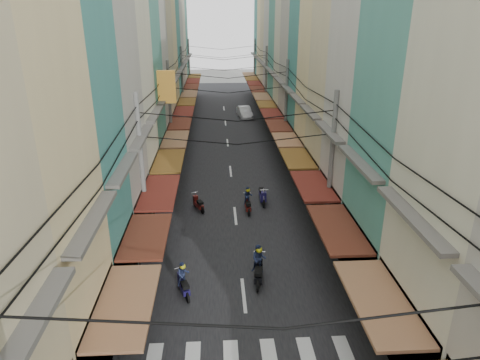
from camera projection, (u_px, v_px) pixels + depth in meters
name	position (u px, v px, depth m)	size (l,w,h in m)	color
ground	(241.00, 270.00, 20.87)	(160.00, 160.00, 0.00)	slate
road	(228.00, 149.00, 39.46)	(10.00, 80.00, 0.02)	black
sidewalk_left	(157.00, 150.00, 39.11)	(3.00, 80.00, 0.06)	gray
sidewalk_right	(298.00, 148.00, 39.80)	(3.00, 80.00, 0.06)	gray
building_row_left	(124.00, 40.00, 32.28)	(7.80, 67.67, 23.70)	#BAB4AA
building_row_right	(330.00, 45.00, 33.15)	(7.80, 68.98, 22.59)	teal
utility_poles	(229.00, 85.00, 32.42)	(10.20, 66.13, 8.20)	slate
white_car	(245.00, 118.00, 51.36)	(4.59, 1.80, 1.62)	silver
bicycle	(418.00, 303.00, 18.49)	(0.56, 1.48, 1.02)	black
moving_scooters	(238.00, 235.00, 23.12)	(4.95, 11.48, 1.94)	black
parked_scooters	(330.00, 298.00, 18.06)	(13.25, 15.33, 1.00)	black
pedestrians	(161.00, 243.00, 21.26)	(12.64, 21.77, 2.20)	#251F2A
market_umbrella	(403.00, 283.00, 16.00)	(2.46, 2.46, 2.60)	#B2B2B7
traffic_sign	(413.00, 314.00, 14.71)	(0.10, 0.62, 2.82)	slate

